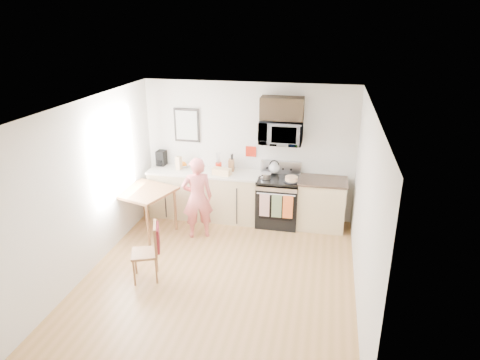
% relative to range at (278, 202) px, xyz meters
% --- Properties ---
extents(floor, '(4.60, 4.60, 0.00)m').
position_rel_range_xyz_m(floor, '(-0.63, -1.98, -0.44)').
color(floor, olive).
rests_on(floor, ground).
extents(back_wall, '(4.00, 0.04, 2.60)m').
position_rel_range_xyz_m(back_wall, '(-0.63, 0.32, 0.86)').
color(back_wall, beige).
rests_on(back_wall, floor).
extents(front_wall, '(4.00, 0.04, 2.60)m').
position_rel_range_xyz_m(front_wall, '(-0.63, -4.28, 0.86)').
color(front_wall, beige).
rests_on(front_wall, floor).
extents(left_wall, '(0.04, 4.60, 2.60)m').
position_rel_range_xyz_m(left_wall, '(-2.63, -1.98, 0.86)').
color(left_wall, beige).
rests_on(left_wall, floor).
extents(right_wall, '(0.04, 4.60, 2.60)m').
position_rel_range_xyz_m(right_wall, '(1.37, -1.98, 0.86)').
color(right_wall, beige).
rests_on(right_wall, floor).
extents(ceiling, '(4.00, 4.60, 0.04)m').
position_rel_range_xyz_m(ceiling, '(-0.63, -1.98, 2.16)').
color(ceiling, silver).
rests_on(ceiling, back_wall).
extents(window, '(0.06, 1.40, 1.50)m').
position_rel_range_xyz_m(window, '(-2.59, -1.18, 1.11)').
color(window, white).
rests_on(window, left_wall).
extents(cabinet_left, '(2.10, 0.60, 0.90)m').
position_rel_range_xyz_m(cabinet_left, '(-1.43, 0.02, 0.01)').
color(cabinet_left, '#CBB382').
rests_on(cabinet_left, floor).
extents(countertop_left, '(2.14, 0.64, 0.04)m').
position_rel_range_xyz_m(countertop_left, '(-1.43, 0.02, 0.48)').
color(countertop_left, beige).
rests_on(countertop_left, cabinet_left).
extents(cabinet_right, '(0.84, 0.60, 0.90)m').
position_rel_range_xyz_m(cabinet_right, '(0.80, 0.02, 0.01)').
color(cabinet_right, '#CBB382').
rests_on(cabinet_right, floor).
extents(countertop_right, '(0.88, 0.64, 0.04)m').
position_rel_range_xyz_m(countertop_right, '(0.80, 0.02, 0.48)').
color(countertop_right, black).
rests_on(countertop_right, cabinet_right).
extents(range, '(0.76, 0.70, 1.16)m').
position_rel_range_xyz_m(range, '(0.00, 0.00, 0.00)').
color(range, black).
rests_on(range, floor).
extents(microwave, '(0.76, 0.51, 0.42)m').
position_rel_range_xyz_m(microwave, '(-0.00, 0.10, 1.32)').
color(microwave, '#ACABB0').
rests_on(microwave, back_wall).
extents(upper_cabinet, '(0.76, 0.35, 0.40)m').
position_rel_range_xyz_m(upper_cabinet, '(-0.00, 0.15, 1.74)').
color(upper_cabinet, black).
rests_on(upper_cabinet, back_wall).
extents(wall_art, '(0.50, 0.04, 0.65)m').
position_rel_range_xyz_m(wall_art, '(-1.83, 0.30, 1.31)').
color(wall_art, black).
rests_on(wall_art, back_wall).
extents(wall_trivet, '(0.20, 0.02, 0.20)m').
position_rel_range_xyz_m(wall_trivet, '(-0.58, 0.31, 0.86)').
color(wall_trivet, '#A21C0D').
rests_on(wall_trivet, back_wall).
extents(person, '(0.63, 0.54, 1.48)m').
position_rel_range_xyz_m(person, '(-1.32, -0.79, 0.30)').
color(person, '#B9323C').
rests_on(person, floor).
extents(dining_table, '(0.98, 0.98, 0.84)m').
position_rel_range_xyz_m(dining_table, '(-2.26, -0.88, 0.31)').
color(dining_table, brown).
rests_on(dining_table, floor).
extents(chair, '(0.52, 0.49, 0.89)m').
position_rel_range_xyz_m(chair, '(-1.58, -2.20, 0.14)').
color(chair, brown).
rests_on(chair, floor).
extents(knife_block, '(0.12, 0.16, 0.23)m').
position_rel_range_xyz_m(knife_block, '(-0.93, 0.16, 0.62)').
color(knife_block, brown).
rests_on(knife_block, countertop_left).
extents(utensil_crock, '(0.12, 0.12, 0.36)m').
position_rel_range_xyz_m(utensil_crock, '(-1.17, 0.14, 0.65)').
color(utensil_crock, '#A21C0D').
rests_on(utensil_crock, countertop_left).
extents(fruit_bowl, '(0.29, 0.29, 0.10)m').
position_rel_range_xyz_m(fruit_bowl, '(-1.89, 0.18, 0.54)').
color(fruit_bowl, silver).
rests_on(fruit_bowl, countertop_left).
extents(milk_carton, '(0.12, 0.12, 0.25)m').
position_rel_range_xyz_m(milk_carton, '(-1.93, 0.03, 0.63)').
color(milk_carton, tan).
rests_on(milk_carton, countertop_left).
extents(coffee_maker, '(0.17, 0.25, 0.29)m').
position_rel_range_xyz_m(coffee_maker, '(-2.36, 0.20, 0.64)').
color(coffee_maker, black).
rests_on(coffee_maker, countertop_left).
extents(bread_bag, '(0.36, 0.22, 0.12)m').
position_rel_range_xyz_m(bread_bag, '(-1.05, -0.10, 0.57)').
color(bread_bag, tan).
rests_on(bread_bag, countertop_left).
extents(cake, '(0.28, 0.28, 0.09)m').
position_rel_range_xyz_m(cake, '(0.24, -0.14, 0.53)').
color(cake, black).
rests_on(cake, range).
extents(kettle, '(0.21, 0.21, 0.26)m').
position_rel_range_xyz_m(kettle, '(-0.12, 0.22, 0.60)').
color(kettle, silver).
rests_on(kettle, range).
extents(pot, '(0.20, 0.33, 0.10)m').
position_rel_range_xyz_m(pot, '(-0.24, -0.08, 0.54)').
color(pot, '#ACABB0').
rests_on(pot, range).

